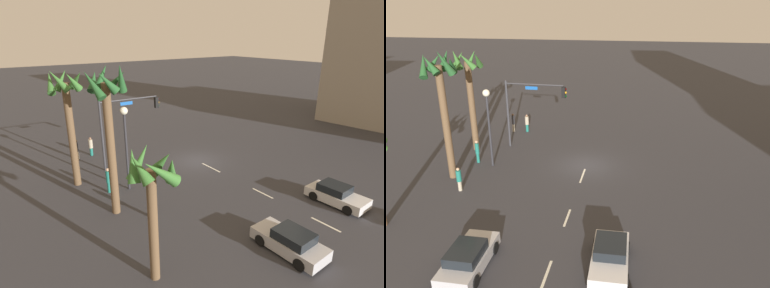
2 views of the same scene
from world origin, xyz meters
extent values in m
plane|color=#333338|center=(0.00, 0.00, 0.00)|extent=(220.00, 220.00, 0.00)
cube|color=silver|center=(-13.00, 0.00, 0.01)|extent=(1.99, 0.14, 0.01)
cube|color=silver|center=(-7.92, 0.00, 0.01)|extent=(1.94, 0.14, 0.01)
cube|color=silver|center=(-1.99, 0.00, 0.01)|extent=(2.43, 0.14, 0.01)
cube|color=#B7B7BC|center=(-13.16, 3.92, 0.49)|extent=(4.04, 1.82, 0.65)
cube|color=black|center=(-13.40, 3.92, 1.07)|extent=(1.95, 1.57, 0.52)
cylinder|color=black|center=(-11.93, 4.77, 0.32)|extent=(0.64, 0.23, 0.64)
cylinder|color=black|center=(-11.90, 3.12, 0.32)|extent=(0.64, 0.23, 0.64)
cylinder|color=black|center=(-14.42, 4.72, 0.32)|extent=(0.64, 0.23, 0.64)
cylinder|color=black|center=(-14.39, 3.07, 0.32)|extent=(0.64, 0.23, 0.64)
cube|color=silver|center=(-11.93, -3.01, 0.48)|extent=(3.99, 1.89, 0.64)
cube|color=black|center=(-11.69, -3.00, 1.06)|extent=(1.93, 1.63, 0.52)
cylinder|color=black|center=(-13.13, -3.88, 0.32)|extent=(0.64, 0.23, 0.64)
cylinder|color=black|center=(-13.17, -2.18, 0.32)|extent=(0.64, 0.23, 0.64)
cylinder|color=black|center=(-10.68, -3.83, 0.32)|extent=(0.64, 0.23, 0.64)
cylinder|color=black|center=(-10.72, -2.13, 0.32)|extent=(0.64, 0.23, 0.64)
cylinder|color=#38383D|center=(3.06, 7.69, 3.08)|extent=(0.20, 0.20, 6.17)
cylinder|color=#38383D|center=(2.97, 5.08, 5.92)|extent=(0.29, 5.22, 0.12)
cube|color=black|center=(2.88, 2.47, 5.34)|extent=(0.33, 0.33, 0.95)
sphere|color=#360503|center=(2.88, 2.29, 5.64)|extent=(0.20, 0.20, 0.20)
sphere|color=orange|center=(2.88, 2.29, 5.34)|extent=(0.20, 0.20, 0.20)
sphere|color=black|center=(2.88, 2.29, 5.04)|extent=(0.20, 0.20, 0.20)
cube|color=#1959B2|center=(2.98, 5.34, 5.60)|extent=(0.08, 1.10, 0.28)
cylinder|color=#2D2D33|center=(-1.36, 7.59, 2.89)|extent=(0.18, 0.18, 5.79)
sphere|color=#F2EACC|center=(-1.36, 7.59, 6.07)|extent=(0.56, 0.56, 0.56)
cylinder|color=#B2A58C|center=(-5.79, 8.20, 0.37)|extent=(0.27, 0.27, 0.74)
cylinder|color=#1E7266|center=(-5.79, 8.20, 1.15)|extent=(0.36, 0.36, 0.81)
sphere|color=tan|center=(-5.79, 8.20, 1.66)|extent=(0.22, 0.22, 0.22)
cylinder|color=#1E7266|center=(7.29, 7.35, 0.38)|extent=(0.35, 0.35, 0.77)
cylinder|color=#B2A58C|center=(7.29, 7.35, 1.18)|extent=(0.47, 0.47, 0.84)
sphere|color=#8C664C|center=(7.29, 7.35, 1.71)|extent=(0.23, 0.23, 0.23)
cylinder|color=#1E7266|center=(-0.99, 9.02, 0.41)|extent=(0.27, 0.27, 0.81)
cylinder|color=#1E7266|center=(-0.99, 9.02, 1.26)|extent=(0.36, 0.36, 0.89)
sphere|color=tan|center=(-0.99, 9.02, 1.82)|extent=(0.24, 0.24, 0.24)
cylinder|color=#B2A58C|center=(7.04, 8.76, 0.40)|extent=(0.30, 0.30, 0.81)
cylinder|color=#333338|center=(7.04, 8.76, 1.25)|extent=(0.40, 0.40, 0.88)
sphere|color=brown|center=(7.04, 8.76, 1.81)|extent=(0.24, 0.24, 0.24)
cylinder|color=brown|center=(-3.90, 9.76, 4.25)|extent=(0.53, 0.53, 8.49)
cone|color=#235628|center=(-3.14, 9.64, 8.73)|extent=(0.73, 1.22, 1.63)
cone|color=#235628|center=(-3.50, 10.28, 8.57)|extent=(1.37, 1.22, 1.36)
cone|color=#235628|center=(-4.28, 10.60, 8.50)|extent=(1.72, 1.19, 1.76)
cone|color=#235628|center=(-4.58, 9.88, 8.60)|extent=(0.78, 1.40, 1.43)
cone|color=#235628|center=(-4.34, 8.95, 8.75)|extent=(1.51, 1.18, 1.86)
cone|color=#235628|center=(-3.55, 8.93, 8.50)|extent=(1.82, 1.18, 1.57)
cylinder|color=brown|center=(1.78, 10.47, 3.96)|extent=(0.54, 0.54, 7.92)
cone|color=#38702D|center=(2.61, 10.48, 7.98)|extent=(0.58, 1.29, 1.73)
cone|color=#38702D|center=(1.97, 11.39, 7.96)|extent=(1.86, 0.91, 1.67)
cone|color=#38702D|center=(1.10, 11.03, 8.16)|extent=(1.45, 1.58, 1.70)
cone|color=#38702D|center=(1.09, 10.10, 8.05)|extent=(1.17, 1.54, 1.54)
cone|color=#38702D|center=(1.97, 9.59, 8.04)|extent=(1.80, 0.91, 1.59)
cylinder|color=brown|center=(-10.60, 10.72, 2.84)|extent=(0.46, 0.46, 5.68)
cone|color=#38702D|center=(-9.72, 10.78, 5.74)|extent=(0.66, 1.41, 1.79)
cone|color=#38702D|center=(-10.32, 11.39, 5.91)|extent=(1.25, 0.95, 1.55)
cone|color=#38702D|center=(-10.88, 11.35, 5.97)|extent=(1.41, 1.05, 1.43)
cone|color=#38702D|center=(-11.50, 10.74, 5.87)|extent=(0.60, 1.77, 1.56)
cone|color=#38702D|center=(-11.03, 9.94, 5.62)|extent=(1.63, 1.24, 1.74)
cone|color=#38702D|center=(-10.35, 10.04, 5.73)|extent=(1.49, 0.99, 1.47)
camera|label=1|loc=(-21.50, 16.65, 11.09)|focal=29.52mm
camera|label=2|loc=(-26.54, -3.94, 12.35)|focal=33.45mm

